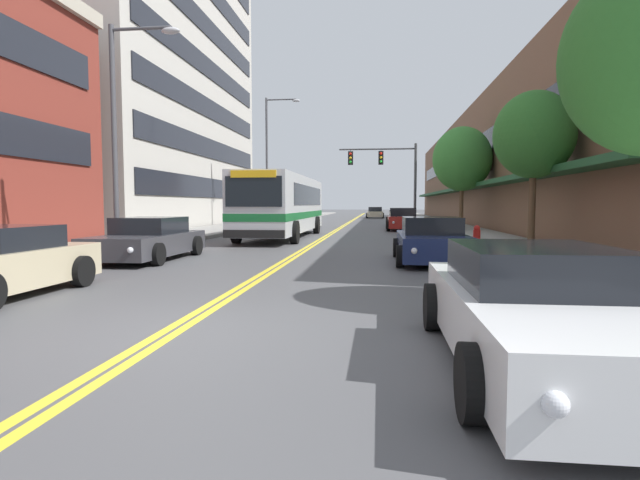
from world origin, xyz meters
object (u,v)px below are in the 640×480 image
at_px(street_lamp_left_near, 124,120).
at_px(street_tree_right_far, 462,159).
at_px(car_black_parked_right_end, 400,218).
at_px(city_bus, 284,204).
at_px(car_champagne_moving_lead, 375,213).
at_px(fire_hydrant, 477,238).
at_px(car_red_parked_right_mid, 403,220).
at_px(car_slate_blue_parked_left_near, 283,218).
at_px(traffic_signal_mast, 388,169).
at_px(car_dark_grey_parked_left_far, 149,240).
at_px(car_navy_parked_right_far, 432,241).
at_px(street_lamp_left_far, 271,152).
at_px(street_tree_right_mid, 534,135).
at_px(car_white_parked_right_foreground, 538,310).

distance_m(street_lamp_left_near, street_tree_right_far, 21.75).
xyz_separation_m(car_black_parked_right_end, street_lamp_left_near, (-9.38, -24.86, 3.66)).
bearing_deg(city_bus, street_tree_right_far, 34.31).
xyz_separation_m(car_champagne_moving_lead, fire_hydrant, (3.64, -45.70, -0.04)).
bearing_deg(street_lamp_left_near, car_red_parked_right_mid, 63.13).
height_order(car_slate_blue_parked_left_near, street_lamp_left_near, street_lamp_left_near).
distance_m(car_red_parked_right_mid, street_lamp_left_near, 20.82).
relative_size(traffic_signal_mast, street_tree_right_far, 0.92).
height_order(car_champagne_moving_lead, street_lamp_left_near, street_lamp_left_near).
bearing_deg(car_dark_grey_parked_left_far, car_slate_blue_parked_left_near, 90.05).
bearing_deg(car_navy_parked_right_far, street_tree_right_far, 78.26).
bearing_deg(fire_hydrant, car_black_parked_right_end, 93.91).
height_order(car_dark_grey_parked_left_far, car_red_parked_right_mid, car_red_parked_right_mid).
bearing_deg(street_lamp_left_far, car_dark_grey_parked_left_far, -88.05).
xyz_separation_m(city_bus, car_navy_parked_right_far, (6.39, -10.46, -1.13)).
bearing_deg(car_slate_blue_parked_left_near, street_tree_right_mid, -54.62).
xyz_separation_m(city_bus, street_tree_right_mid, (10.29, -6.63, 2.40)).
xyz_separation_m(car_slate_blue_parked_left_near, street_tree_right_mid, (12.47, -17.57, 3.49)).
relative_size(car_slate_blue_parked_left_near, car_red_parked_right_mid, 1.11).
height_order(car_white_parked_right_foreground, car_navy_parked_right_far, car_navy_parked_right_far).
height_order(car_dark_grey_parked_left_far, street_tree_right_mid, street_tree_right_mid).
bearing_deg(car_navy_parked_right_far, fire_hydrant, 51.13).
bearing_deg(car_white_parked_right_foreground, car_slate_blue_parked_left_near, 105.68).
bearing_deg(fire_hydrant, traffic_signal_mast, 98.31).
xyz_separation_m(city_bus, street_tree_right_far, (9.98, 6.81, 2.77)).
relative_size(car_white_parked_right_foreground, street_lamp_left_far, 0.52).
xyz_separation_m(car_white_parked_right_foreground, fire_hydrant, (1.57, 11.55, -0.01)).
bearing_deg(car_red_parked_right_mid, street_tree_right_far, -11.68).
bearing_deg(car_slate_blue_parked_left_near, car_white_parked_right_foreground, -74.32).
bearing_deg(fire_hydrant, car_slate_blue_parked_left_near, 117.92).
distance_m(car_red_parked_right_mid, street_tree_right_mid, 15.10).
xyz_separation_m(car_navy_parked_right_far, street_lamp_left_far, (-9.27, 20.67, 4.84)).
distance_m(car_slate_blue_parked_left_near, car_navy_parked_right_far, 23.04).
distance_m(car_slate_blue_parked_left_near, street_tree_right_mid, 21.82).
distance_m(car_navy_parked_right_far, street_tree_right_mid, 6.51).
relative_size(car_navy_parked_right_far, street_tree_right_mid, 0.81).
bearing_deg(traffic_signal_mast, fire_hydrant, -81.69).
bearing_deg(street_lamp_left_far, car_navy_parked_right_far, -65.86).
relative_size(car_red_parked_right_mid, street_lamp_left_near, 0.62).
bearing_deg(car_white_parked_right_foreground, city_bus, 108.01).
height_order(car_dark_grey_parked_left_far, street_tree_right_far, street_tree_right_far).
xyz_separation_m(car_dark_grey_parked_left_far, car_white_parked_right_foreground, (8.65, -9.17, -0.01)).
distance_m(car_slate_blue_parked_left_near, car_red_parked_right_mid, 9.23).
bearing_deg(car_red_parked_right_mid, car_navy_parked_right_far, -90.06).
distance_m(car_black_parked_right_end, traffic_signal_mast, 5.98).
xyz_separation_m(car_black_parked_right_end, fire_hydrant, (1.54, -22.50, -0.01)).
bearing_deg(car_white_parked_right_foreground, car_black_parked_right_end, 89.94).
bearing_deg(car_champagne_moving_lead, car_white_parked_right_foreground, -87.94).
xyz_separation_m(street_lamp_left_near, street_tree_right_far, (12.84, 17.56, 0.25)).
bearing_deg(traffic_signal_mast, street_lamp_left_far, 174.47).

